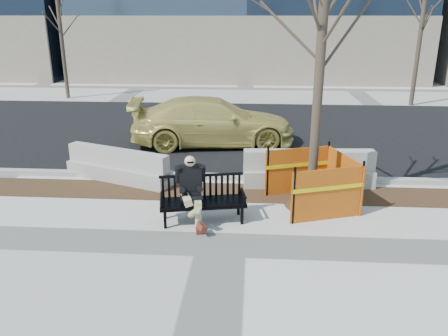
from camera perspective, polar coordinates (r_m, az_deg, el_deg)
The scene contains 12 objects.
ground at distance 8.62m, azimuth -0.35°, elevation -9.66°, with size 120.00×120.00×0.00m, color beige.
mulch_strip at distance 10.96m, azimuth 0.66°, elevation -3.12°, with size 40.00×1.20×0.02m, color #47301C.
asphalt_street at distance 16.86m, azimuth 1.87°, elevation 4.83°, with size 60.00×10.40×0.01m, color black.
curb at distance 11.83m, azimuth 0.92°, elevation -1.14°, with size 60.00×0.25×0.12m, color #9E9B93.
bench at distance 9.53m, azimuth -2.67°, elevation -6.73°, with size 1.81×0.65×0.96m, color black, non-canonical shape.
seated_man at distance 9.56m, azimuth -4.11°, elevation -6.67°, with size 0.61×1.01×1.41m, color black, non-canonical shape.
tree_fence at distance 10.45m, azimuth 10.88°, elevation -4.65°, with size 2.47×2.47×6.18m, color orange, non-canonical shape.
sedan at distance 15.03m, azimuth -1.40°, elevation 3.05°, with size 2.16×5.32×1.54m, color #D0C15F.
jersey_barrier_left at distance 12.09m, azimuth -13.14°, elevation -1.51°, with size 2.97×0.59×0.85m, color #A19F96, non-canonical shape.
jersey_barrier_right at distance 11.63m, azimuth 10.52°, elevation -2.15°, with size 3.25×0.65×0.93m, color #A8A59D, non-canonical shape.
far_tree_left at distance 24.82m, azimuth -19.12°, elevation 8.39°, with size 2.14×2.14×5.77m, color #4F3F32, non-canonical shape.
far_tree_right at distance 23.36m, azimuth 22.58°, elevation 7.38°, with size 2.26×2.26×6.10m, color #4B3F30, non-canonical shape.
Camera 1 is at (0.57, -7.54, 4.14)m, focal length 36.08 mm.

